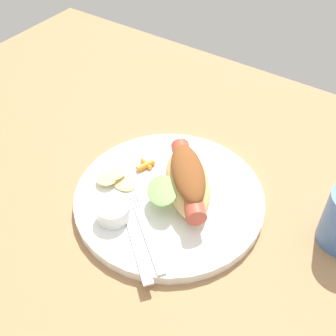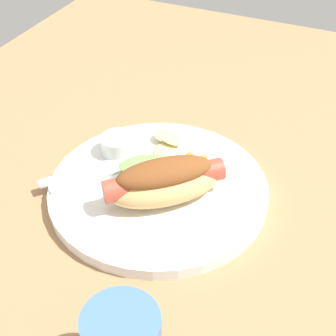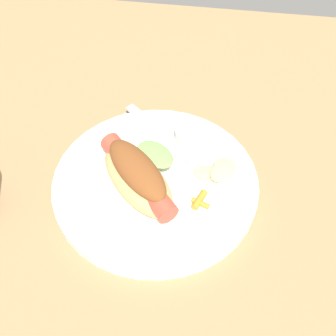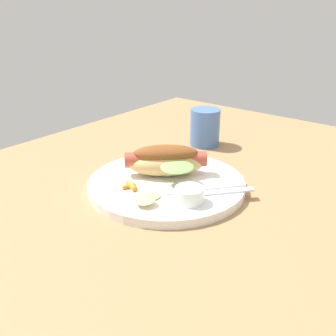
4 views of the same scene
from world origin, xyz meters
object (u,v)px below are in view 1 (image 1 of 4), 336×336
chips_pile (114,179)px  carrot_garnish (146,165)px  knife (137,243)px  plate (169,198)px  hot_dog (187,180)px  fork (147,233)px  sauce_ramekin (113,212)px

chips_pile → carrot_garnish: (1.97, 5.49, -0.24)cm
knife → plate: bearing=-41.6°
hot_dog → fork: size_ratio=1.20×
chips_pile → knife: bearing=-36.6°
plate → knife: (1.48, -9.98, 0.98)cm
plate → fork: size_ratio=2.34×
plate → hot_dog: size_ratio=1.94×
chips_pile → carrot_garnish: size_ratio=2.13×
knife → carrot_garnish: carrot_garnish is taller
fork → carrot_garnish: (-8.05, 10.65, 0.25)cm
plate → hot_dog: bearing=40.9°
hot_dog → chips_pile: (-10.46, -4.37, -2.21)cm
carrot_garnish → hot_dog: bearing=-7.5°
plate → carrot_garnish: (-6.47, 2.86, 1.25)cm
fork → chips_pile: size_ratio=1.79×
hot_dog → chips_pile: 11.55cm
fork → carrot_garnish: carrot_garnish is taller
plate → sauce_ramekin: size_ratio=6.01×
plate → chips_pile: size_ratio=4.18×
chips_pile → carrot_garnish: 5.84cm
hot_dog → plate: bearing=89.3°
chips_pile → carrot_garnish: chips_pile is taller
plate → sauce_ramekin: (-4.09, -8.14, 2.09)cm
hot_dog → fork: bearing=135.7°
sauce_ramekin → chips_pile: (-4.35, 5.51, -0.61)cm
hot_dog → fork: 9.92cm
plate → carrot_garnish: bearing=156.1°
sauce_ramekin → fork: 5.78cm
hot_dog → knife: 12.05cm
chips_pile → fork: bearing=-27.2°
plate → knife: 10.14cm
knife → hot_dog: bearing=-52.7°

